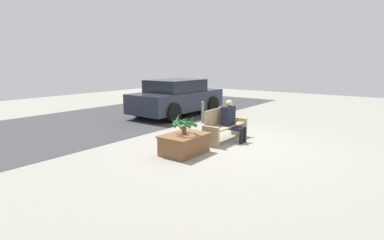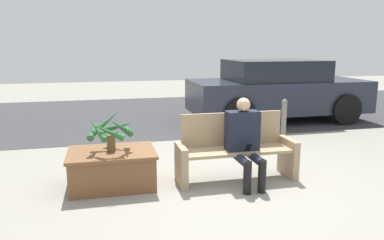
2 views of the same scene
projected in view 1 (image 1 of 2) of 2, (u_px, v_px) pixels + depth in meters
ground_plane at (228, 143)px, 8.13m from camera, size 30.00×30.00×0.00m
road_surface at (101, 120)px, 11.40m from camera, size 20.00×6.00×0.01m
bench at (224, 126)px, 8.40m from camera, size 1.65×0.49×0.91m
person_seated at (231, 119)px, 8.29m from camera, size 0.44×0.63×1.15m
planter_box at (184, 143)px, 7.18m from camera, size 1.12×0.81×0.48m
potted_plant at (184, 123)px, 7.08m from camera, size 0.63×0.64×0.50m
parked_car at (177, 97)px, 12.41m from camera, size 4.26×1.98×1.48m
bollard_post at (203, 111)px, 10.88m from camera, size 0.12×0.12×0.79m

